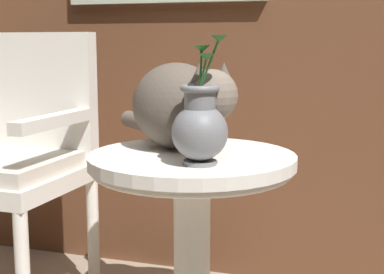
# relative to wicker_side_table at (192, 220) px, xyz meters

# --- Properties ---
(wicker_side_table) EXTENTS (0.60, 0.60, 0.61)m
(wicker_side_table) POSITION_rel_wicker_side_table_xyz_m (0.00, 0.00, 0.00)
(wicker_side_table) COLOR silver
(wicker_side_table) RESTS_ON ground_plane
(wicker_chair) EXTENTS (0.53, 0.48, 0.97)m
(wicker_chair) POSITION_rel_wicker_side_table_xyz_m (-0.71, 0.12, 0.15)
(wicker_chair) COLOR silver
(wicker_chair) RESTS_ON ground_plane
(cat) EXTENTS (0.50, 0.45, 0.27)m
(cat) POSITION_rel_wicker_side_table_xyz_m (-0.06, 0.07, 0.33)
(cat) COLOR brown
(cat) RESTS_ON wicker_side_table
(pewter_vase_with_ivy) EXTENTS (0.15, 0.15, 0.34)m
(pewter_vase_with_ivy) POSITION_rel_wicker_side_table_xyz_m (0.06, -0.13, 0.30)
(pewter_vase_with_ivy) COLOR slate
(pewter_vase_with_ivy) RESTS_ON wicker_side_table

